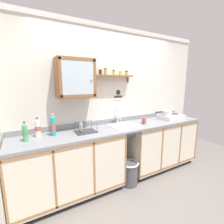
% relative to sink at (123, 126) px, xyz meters
% --- Properties ---
extents(floor, '(6.34, 6.34, 0.00)m').
position_rel_sink_xyz_m(floor, '(-0.07, -0.31, -0.94)').
color(floor, slate).
rests_on(floor, ground).
extents(back_wall, '(3.94, 0.07, 2.60)m').
position_rel_sink_xyz_m(back_wall, '(-0.07, 0.28, 0.37)').
color(back_wall, silver).
rests_on(back_wall, ground).
extents(lower_cabinet_run, '(1.58, 0.60, 0.92)m').
position_rel_sink_xyz_m(lower_cabinet_run, '(-0.94, -0.04, -0.47)').
color(lower_cabinet_run, black).
rests_on(lower_cabinet_run, ground).
extents(lower_cabinet_run_right, '(1.48, 0.60, 0.92)m').
position_rel_sink_xyz_m(lower_cabinet_run_right, '(0.85, -0.04, -0.47)').
color(lower_cabinet_run_right, black).
rests_on(lower_cabinet_run_right, ground).
extents(countertop, '(3.30, 0.62, 0.03)m').
position_rel_sink_xyz_m(countertop, '(-0.07, -0.04, -0.00)').
color(countertop, gray).
rests_on(countertop, lower_cabinet_run).
extents(backsplash, '(3.30, 0.02, 0.08)m').
position_rel_sink_xyz_m(backsplash, '(-0.07, 0.24, 0.05)').
color(backsplash, gray).
rests_on(backsplash, countertop).
extents(sink, '(0.49, 0.45, 0.50)m').
position_rel_sink_xyz_m(sink, '(0.00, 0.00, 0.00)').
color(sink, silver).
rests_on(sink, countertop).
extents(hot_plate_stove, '(0.46, 0.33, 0.09)m').
position_rel_sink_xyz_m(hot_plate_stove, '(1.12, -0.05, 0.06)').
color(hot_plate_stove, silver).
rests_on(hot_plate_stove, countertop).
extents(saucepan, '(0.36, 0.20, 0.08)m').
position_rel_sink_xyz_m(saucepan, '(1.00, -0.03, 0.15)').
color(saucepan, silver).
rests_on(saucepan, hot_plate_stove).
extents(bottle_opaque_white_0, '(0.07, 0.07, 0.27)m').
position_rel_sink_xyz_m(bottle_opaque_white_0, '(-1.32, 0.07, 0.14)').
color(bottle_opaque_white_0, white).
rests_on(bottle_opaque_white_0, countertop).
extents(bottle_detergent_teal_1, '(0.07, 0.07, 0.31)m').
position_rel_sink_xyz_m(bottle_detergent_teal_1, '(-1.13, 0.04, 0.15)').
color(bottle_detergent_teal_1, teal).
rests_on(bottle_detergent_teal_1, countertop).
extents(bottle_soda_green_2, '(0.06, 0.06, 0.25)m').
position_rel_sink_xyz_m(bottle_soda_green_2, '(-1.47, -0.02, 0.13)').
color(bottle_soda_green_2, '#4CB266').
rests_on(bottle_soda_green_2, countertop).
extents(dish_rack, '(0.29, 0.24, 0.16)m').
position_rel_sink_xyz_m(dish_rack, '(-0.70, -0.04, 0.04)').
color(dish_rack, '#333338').
rests_on(dish_rack, countertop).
extents(mug, '(0.09, 0.11, 0.11)m').
position_rel_sink_xyz_m(mug, '(0.39, -0.08, 0.07)').
color(mug, '#B24C47').
rests_on(mug, countertop).
extents(wall_cabinet, '(0.55, 0.29, 0.56)m').
position_rel_sink_xyz_m(wall_cabinet, '(-0.76, 0.12, 0.80)').
color(wall_cabinet, brown).
extents(spice_shelf, '(0.72, 0.14, 0.23)m').
position_rel_sink_xyz_m(spice_shelf, '(-0.09, 0.18, 0.86)').
color(spice_shelf, brown).
extents(warning_sign, '(0.20, 0.01, 0.22)m').
position_rel_sink_xyz_m(warning_sign, '(0.05, 0.25, 0.53)').
color(warning_sign, silver).
extents(trash_bin, '(0.30, 0.30, 0.39)m').
position_rel_sink_xyz_m(trash_bin, '(-0.02, -0.25, -0.74)').
color(trash_bin, '#4C4C51').
rests_on(trash_bin, ground).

